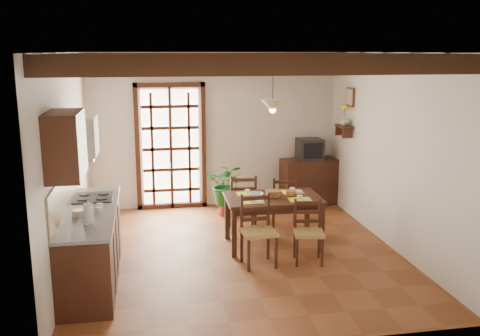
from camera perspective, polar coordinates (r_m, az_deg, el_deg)
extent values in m
plane|color=brown|center=(7.73, -0.21, -9.02)|extent=(5.00, 5.00, 0.00)
cube|color=silver|center=(9.77, -2.75, 4.01)|extent=(4.50, 0.02, 2.80)
cube|color=silver|center=(4.96, 4.77, -4.29)|extent=(4.50, 0.02, 2.80)
cube|color=silver|center=(7.30, -17.90, 0.56)|extent=(0.02, 5.00, 2.80)
cube|color=silver|center=(8.02, 15.82, 1.72)|extent=(0.02, 5.00, 2.80)
cube|color=white|center=(7.19, -0.23, 12.23)|extent=(4.50, 5.00, 0.02)
cube|color=black|center=(5.14, 3.87, 10.92)|extent=(4.50, 0.14, 0.20)
cube|color=black|center=(5.96, 1.89, 11.13)|extent=(4.50, 0.14, 0.20)
cube|color=black|center=(6.78, 0.39, 11.29)|extent=(4.50, 0.14, 0.20)
cube|color=black|center=(7.61, -0.78, 11.41)|extent=(4.50, 0.14, 0.20)
cube|color=black|center=(8.44, -1.73, 11.50)|extent=(4.50, 0.14, 0.20)
cube|color=black|center=(9.27, -2.51, 11.57)|extent=(4.50, 0.14, 0.20)
cube|color=white|center=(9.74, -7.40, 2.11)|extent=(1.01, 0.02, 2.11)
cube|color=#351A10|center=(9.55, -7.57, 8.80)|extent=(1.26, 0.10, 0.08)
cube|color=#351A10|center=(9.68, -10.87, 1.93)|extent=(0.08, 0.10, 2.28)
cube|color=#351A10|center=(9.73, -3.91, 2.18)|extent=(0.08, 0.10, 2.28)
cube|color=#351A10|center=(9.67, -7.38, 2.03)|extent=(1.01, 0.03, 2.02)
cube|color=#351A10|center=(6.95, -15.54, -8.12)|extent=(0.60, 2.20, 0.88)
cube|color=slate|center=(6.80, -15.77, -4.49)|extent=(0.64, 2.25, 0.04)
cube|color=tan|center=(6.78, -18.28, -2.69)|extent=(0.02, 2.20, 0.50)
cube|color=#351A10|center=(5.93, -18.13, 2.35)|extent=(0.35, 0.80, 0.70)
cube|color=white|center=(7.16, -16.55, 3.28)|extent=(0.38, 0.60, 0.50)
cube|color=silver|center=(7.21, -16.42, 1.16)|extent=(0.32, 0.55, 0.04)
cube|color=black|center=(7.32, -15.38, -3.07)|extent=(0.50, 0.55, 0.02)
cylinder|color=white|center=(6.24, -15.85, -4.78)|extent=(0.11, 0.11, 0.24)
cylinder|color=silver|center=(6.56, -16.87, -4.72)|extent=(0.14, 0.14, 0.10)
cube|color=#381C12|center=(7.81, 3.54, -3.25)|extent=(1.39, 0.92, 0.05)
cube|color=#381C12|center=(7.83, 3.53, -3.76)|extent=(1.26, 0.83, 0.10)
cube|color=#381C12|center=(8.41, 7.16, -4.80)|extent=(0.07, 0.07, 0.70)
cube|color=#381C12|center=(8.17, -1.37, -5.23)|extent=(0.07, 0.07, 0.70)
cube|color=#381C12|center=(7.72, 8.68, -6.45)|extent=(0.07, 0.07, 0.70)
cube|color=#381C12|center=(7.45, -0.63, -6.98)|extent=(0.07, 0.07, 0.70)
cube|color=#AB8B49|center=(7.15, 2.01, -6.83)|extent=(0.47, 0.45, 0.05)
cube|color=#351A10|center=(7.23, 1.62, -4.60)|extent=(0.44, 0.07, 0.48)
cube|color=#351A10|center=(7.23, 1.99, -8.58)|extent=(0.45, 0.43, 0.47)
cube|color=#AB8B49|center=(7.31, 7.33, -6.87)|extent=(0.45, 0.44, 0.05)
cube|color=#351A10|center=(7.40, 7.21, -4.89)|extent=(0.39, 0.10, 0.43)
cube|color=#351A10|center=(7.39, 7.28, -8.41)|extent=(0.43, 0.41, 0.42)
cube|color=#AB8B49|center=(8.49, 0.25, -3.72)|extent=(0.46, 0.44, 0.05)
cube|color=#351A10|center=(8.26, 0.38, -2.47)|extent=(0.44, 0.07, 0.48)
cube|color=#351A10|center=(8.56, 0.25, -5.21)|extent=(0.44, 0.42, 0.46)
cube|color=#AB8B49|center=(8.63, 4.76, -3.72)|extent=(0.48, 0.46, 0.05)
cube|color=#351A10|center=(8.41, 4.83, -2.59)|extent=(0.40, 0.12, 0.44)
cube|color=#351A10|center=(8.69, 4.73, -5.09)|extent=(0.45, 0.44, 0.43)
cube|color=yellow|center=(7.53, 1.39, -3.72)|extent=(0.31, 0.23, 0.01)
cube|color=yellow|center=(7.69, 6.41, -3.45)|extent=(0.31, 0.23, 0.01)
cube|color=yellow|center=(7.94, 0.77, -2.87)|extent=(0.31, 0.23, 0.01)
cube|color=yellow|center=(8.09, 5.55, -2.64)|extent=(0.31, 0.23, 0.01)
cylinder|color=olive|center=(7.79, 3.55, -2.83)|extent=(0.22, 0.22, 0.09)
imported|color=white|center=(7.79, 1.71, -2.86)|extent=(0.24, 0.24, 0.05)
cube|color=#351A10|center=(10.06, 7.34, -1.46)|extent=(1.06, 0.56, 0.86)
cube|color=black|center=(9.93, 7.44, 2.02)|extent=(0.45, 0.41, 0.38)
cube|color=black|center=(9.74, 7.79, 1.81)|extent=(0.36, 0.03, 0.29)
cube|color=white|center=(10.01, 5.84, 6.18)|extent=(0.25, 0.03, 0.32)
cone|color=maroon|center=(9.42, -1.41, -4.33)|extent=(0.33, 0.33, 0.20)
imported|color=#144C19|center=(9.30, -1.42, -1.62)|extent=(2.10, 1.94, 1.93)
cube|color=#351A10|center=(9.40, 11.05, 4.39)|extent=(0.20, 0.42, 0.03)
cube|color=#351A10|center=(9.26, 11.40, 3.69)|extent=(0.18, 0.03, 0.18)
cube|color=#351A10|center=(9.57, 10.67, 4.00)|extent=(0.18, 0.03, 0.18)
imported|color=#B2BFB2|center=(9.39, 11.08, 5.00)|extent=(0.15, 0.15, 0.15)
sphere|color=yellow|center=(9.37, 11.13, 6.27)|extent=(0.14, 0.14, 0.14)
cylinder|color=#144C19|center=(9.38, 11.09, 5.36)|extent=(0.01, 0.01, 0.28)
cube|color=brown|center=(9.38, 11.67, 7.42)|extent=(0.03, 0.32, 0.32)
cube|color=#C3B292|center=(9.38, 11.58, 7.42)|extent=(0.01, 0.26, 0.26)
cylinder|color=black|center=(7.63, 3.54, 9.58)|extent=(0.01, 0.01, 0.70)
cone|color=beige|center=(7.65, 3.50, 6.81)|extent=(0.36, 0.36, 0.14)
sphere|color=#FFD88C|center=(7.66, 3.49, 6.22)|extent=(0.09, 0.09, 0.09)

